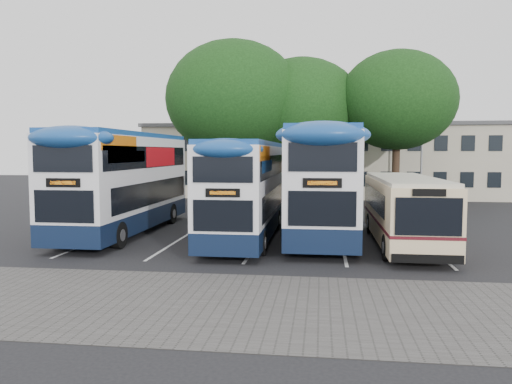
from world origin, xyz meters
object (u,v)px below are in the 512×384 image
Objects in this scene: tree_right at (397,100)px; bus_single at (404,206)px; bus_dd_mid at (246,186)px; tree_left at (234,99)px; lamp_post at (422,134)px; bus_dd_right at (322,178)px; bus_dd_left at (125,178)px; tree_mid at (302,110)px.

tree_right is 14.44m from bus_single.
bus_dd_mid is 1.09× the size of bus_single.
tree_left reaches higher than bus_single.
lamp_post is at bearing 51.90° from tree_right.
tree_right is at bearing 1.03° from tree_left.
tree_left is 13.70m from bus_dd_right.
bus_dd_right reaches higher than bus_dd_mid.
bus_dd_left is 6.00m from bus_dd_mid.
tree_right is 13.33m from bus_dd_right.
tree_mid is (-8.55, -1.50, 1.67)m from lamp_post.
tree_mid is 14.89m from bus_dd_mid.
tree_right is at bearing 57.39° from bus_dd_mid.
bus_dd_right is (6.03, -11.32, -4.81)m from tree_left.
bus_dd_mid is (-1.84, -14.10, -4.40)m from tree_mid.
tree_left is 12.98m from bus_dd_left.
bus_dd_left is 12.67m from bus_single.
lamp_post is at bearing 76.82° from bus_single.
tree_left is 10.94m from tree_right.
tree_left is at bearing 118.02° from bus_dd_right.
bus_dd_mid is at bearing -122.61° from tree_right.
tree_right is 1.12× the size of bus_single.
lamp_post is 0.86× the size of tree_right.
tree_left is (-13.12, -2.99, 2.37)m from lamp_post.
bus_dd_mid is at bearing -9.72° from bus_dd_left.
tree_left is 1.12× the size of bus_dd_mid.
tree_left reaches higher than bus_dd_right.
bus_dd_left is (-16.29, -14.59, -2.49)m from lamp_post.
bus_dd_mid is (-10.39, -15.60, -2.73)m from lamp_post.
lamp_post is 0.88× the size of bus_dd_mid.
bus_single is (-3.74, -15.99, -3.49)m from lamp_post.
bus_dd_left is (-7.75, -13.09, -4.15)m from tree_mid.
bus_dd_left is at bearing -140.08° from tree_right.
bus_dd_left is at bearing 173.63° from bus_single.
tree_right is (10.93, 0.20, -0.23)m from tree_left.
bus_dd_right reaches higher than bus_dd_left.
bus_dd_right is 3.90m from bus_single.
tree_mid is 13.52m from bus_dd_right.
tree_mid is (4.58, 1.48, -0.71)m from tree_left.
bus_dd_right is at bearing -113.07° from tree_right.
bus_dd_right is at bearing -83.54° from tree_mid.
bus_single is (6.64, -0.39, -0.76)m from bus_dd_mid.
lamp_post is at bearing 63.63° from bus_dd_right.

